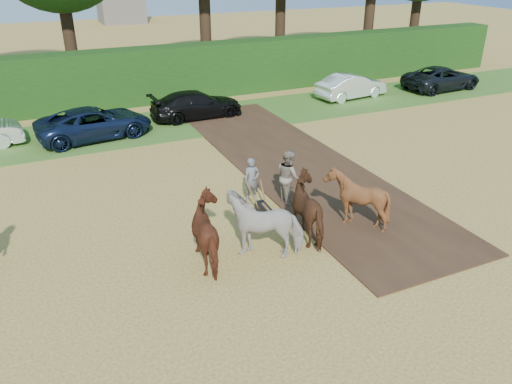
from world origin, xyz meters
TOP-DOWN VIEW (x-y plane):
  - ground at (0.00, 0.00)m, footprint 120.00×120.00m
  - earth_strip at (1.50, 7.00)m, footprint 4.50×17.00m
  - grass_verge at (0.00, 14.00)m, footprint 50.00×5.00m
  - hedgerow at (0.00, 18.50)m, footprint 46.00×1.60m
  - spectator_near at (-0.29, 4.12)m, footprint 0.74×0.93m
  - plough_team at (-1.50, 1.83)m, footprint 6.06×4.31m
  - parked_cars at (0.32, 14.06)m, footprint 36.85×3.60m

SIDE VIEW (x-z plane):
  - ground at x=0.00m, z-range 0.00..0.00m
  - grass_verge at x=0.00m, z-range 0.00..0.03m
  - earth_strip at x=1.50m, z-range 0.00..0.05m
  - parked_cars at x=0.32m, z-range -0.03..1.43m
  - plough_team at x=-1.50m, z-range -0.01..1.83m
  - spectator_near at x=-0.29m, z-range 0.00..1.85m
  - hedgerow at x=0.00m, z-range 0.00..3.00m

